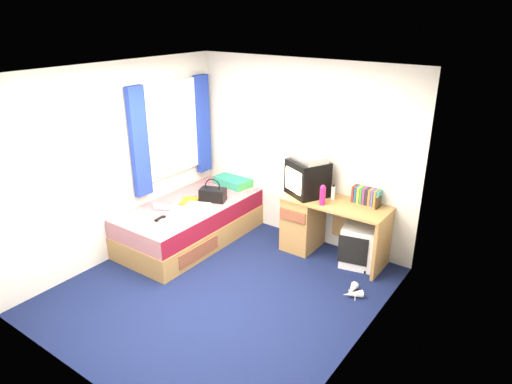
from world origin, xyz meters
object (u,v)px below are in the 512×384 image
Objects in this scene: handbag at (213,194)px; towel at (197,209)px; colour_swatch_fan at (161,222)px; white_heels at (352,292)px; vcr at (309,158)px; storage_cube at (360,245)px; crt_tv at (307,178)px; picture_frame at (378,203)px; magazine at (189,201)px; pillow at (234,181)px; desk at (316,222)px; water_bottle at (162,207)px; aerosol_can at (333,193)px; bed at (191,222)px; pink_water_bottle at (323,196)px; remote_control at (160,218)px.

handbag is 0.43m from towel.
white_heels is at bearing 17.20° from colour_swatch_fan.
vcr is 1.97m from colour_swatch_fan.
crt_tv is at bearing 168.02° from storage_cube.
crt_tv is 0.92m from picture_frame.
crt_tv is 1.62m from magazine.
pillow is 1.78× the size of towel.
handbag is (-1.32, -0.47, 0.23)m from desk.
water_bottle reaches higher than magazine.
picture_frame is at bearing 32.85° from vcr.
towel is (-1.42, -0.93, -0.25)m from aerosol_can.
bed is at bearing -146.26° from handbag.
towel is 1.35× the size of colour_swatch_fan.
desk is 0.85m from vcr.
aerosol_can is 1.61m from handbag.
towel is at bearing -143.93° from desk.
towel is at bearing -152.73° from pink_water_bottle.
picture_frame is at bearing -1.16° from pillow.
picture_frame is 0.66m from pink_water_bottle.
vcr reaches higher than aerosol_can.
crt_tv is (1.31, -0.15, 0.38)m from pillow.
storage_cube is 1.34× the size of handbag.
remote_control is (-0.07, 0.05, 0.00)m from colour_swatch_fan.
vcr reaches higher than bed.
pink_water_bottle is (0.31, -0.17, -0.11)m from crt_tv.
colour_swatch_fan is (-1.25, -1.36, -0.43)m from crt_tv.
crt_tv is 3.68× the size of remote_control.
magazine is 0.41m from water_bottle.
colour_swatch_fan is at bearing -158.29° from storage_cube.
pillow is at bearing 87.33° from bed.
colour_swatch_fan is (-2.02, -1.36, 0.29)m from storage_cube.
water_bottle is at bearing -117.97° from vcr.
crt_tv is at bearing 28.60° from bed.
pillow is 2.11m from storage_cube.
crt_tv reaches higher than remote_control.
white_heels is (2.49, 0.42, -0.54)m from water_bottle.
towel is (0.23, -1.04, -0.01)m from pillow.
picture_frame is 0.70× the size of water_bottle.
pillow is 3.29× the size of remote_control.
storage_cube is 0.72m from aerosol_can.
vcr is 1.11× the size of handbag.
pillow reaches higher than storage_cube.
handbag is at bearing 174.93° from white_heels.
vcr reaches higher than towel.
bed is at bearing -153.80° from desk.
bed is 0.49m from handbag.
remote_control is 0.54× the size of white_heels.
towel is (0.28, -0.15, 0.32)m from bed.
crt_tv reaches higher than pillow.
crt_tv is 1.99× the size of towel.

